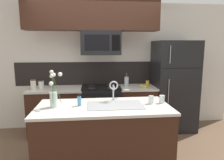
# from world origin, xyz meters

# --- Properties ---
(ground_plane) EXTENTS (10.00, 10.00, 0.00)m
(ground_plane) POSITION_xyz_m (0.00, 0.00, 0.00)
(ground_plane) COLOR brown
(rear_partition) EXTENTS (5.20, 0.10, 2.60)m
(rear_partition) POSITION_xyz_m (0.30, 1.28, 1.30)
(rear_partition) COLOR silver
(rear_partition) RESTS_ON ground
(splash_band) EXTENTS (3.47, 0.01, 0.48)m
(splash_band) POSITION_xyz_m (0.00, 1.22, 1.15)
(splash_band) COLOR black
(splash_band) RESTS_ON rear_partition
(back_counter_left) EXTENTS (1.03, 0.65, 0.91)m
(back_counter_left) POSITION_xyz_m (-0.88, 0.90, 0.46)
(back_counter_left) COLOR #381E14
(back_counter_left) RESTS_ON ground
(back_counter_right) EXTENTS (0.74, 0.65, 0.91)m
(back_counter_right) POSITION_xyz_m (0.73, 0.90, 0.46)
(back_counter_right) COLOR #381E14
(back_counter_right) RESTS_ON ground
(stove_range) EXTENTS (0.76, 0.64, 0.93)m
(stove_range) POSITION_xyz_m (0.00, 0.90, 0.46)
(stove_range) COLOR black
(stove_range) RESTS_ON ground
(microwave) EXTENTS (0.74, 0.40, 0.45)m
(microwave) POSITION_xyz_m (0.00, 0.88, 1.78)
(microwave) COLOR black
(upper_cabinet_band) EXTENTS (2.47, 0.34, 0.60)m
(upper_cabinet_band) POSITION_xyz_m (-0.15, 0.85, 2.30)
(upper_cabinet_band) COLOR #381E14
(refrigerator) EXTENTS (0.82, 0.74, 1.82)m
(refrigerator) POSITION_xyz_m (1.50, 0.92, 0.91)
(refrigerator) COLOR black
(refrigerator) RESTS_ON ground
(storage_jar_tall) EXTENTS (0.10, 0.10, 0.19)m
(storage_jar_tall) POSITION_xyz_m (-1.28, 0.86, 1.00)
(storage_jar_tall) COLOR silver
(storage_jar_tall) RESTS_ON back_counter_left
(storage_jar_medium) EXTENTS (0.11, 0.11, 0.16)m
(storage_jar_medium) POSITION_xyz_m (-1.16, 0.93, 0.99)
(storage_jar_medium) COLOR silver
(storage_jar_medium) RESTS_ON back_counter_left
(banana_bunch) EXTENTS (0.19, 0.16, 0.08)m
(banana_bunch) POSITION_xyz_m (0.84, 0.84, 0.93)
(banana_bunch) COLOR yellow
(banana_bunch) RESTS_ON back_counter_right
(french_press) EXTENTS (0.09, 0.09, 0.27)m
(french_press) POSITION_xyz_m (0.52, 0.96, 1.01)
(french_press) COLOR silver
(french_press) RESTS_ON back_counter_right
(coffee_tin) EXTENTS (0.08, 0.08, 0.11)m
(coffee_tin) POSITION_xyz_m (0.96, 0.95, 0.97)
(coffee_tin) COLOR gold
(coffee_tin) RESTS_ON back_counter_right
(island_counter) EXTENTS (1.81, 0.86, 0.91)m
(island_counter) POSITION_xyz_m (-0.03, -0.35, 0.46)
(island_counter) COLOR #381E14
(island_counter) RESTS_ON ground
(kitchen_sink) EXTENTS (0.76, 0.44, 0.16)m
(kitchen_sink) POSITION_xyz_m (0.14, -0.35, 0.84)
(kitchen_sink) COLOR #ADAFB5
(kitchen_sink) RESTS_ON island_counter
(sink_faucet) EXTENTS (0.14, 0.14, 0.31)m
(sink_faucet) POSITION_xyz_m (0.14, -0.13, 1.11)
(sink_faucet) COLOR #B7BABF
(sink_faucet) RESTS_ON island_counter
(dish_soap_bottle) EXTENTS (0.06, 0.05, 0.16)m
(dish_soap_bottle) POSITION_xyz_m (-0.35, -0.32, 0.98)
(dish_soap_bottle) COLOR #4C93C6
(dish_soap_bottle) RESTS_ON island_counter
(drinking_glass) EXTENTS (0.07, 0.07, 0.12)m
(drinking_glass) POSITION_xyz_m (0.65, -0.33, 0.97)
(drinking_glass) COLOR silver
(drinking_glass) RESTS_ON island_counter
(spare_glass) EXTENTS (0.07, 0.07, 0.11)m
(spare_glass) POSITION_xyz_m (0.81, -0.30, 0.97)
(spare_glass) COLOR silver
(spare_glass) RESTS_ON island_counter
(flower_vase) EXTENTS (0.18, 0.15, 0.50)m
(flower_vase) POSITION_xyz_m (-0.69, -0.35, 1.07)
(flower_vase) COLOR silver
(flower_vase) RESTS_ON island_counter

